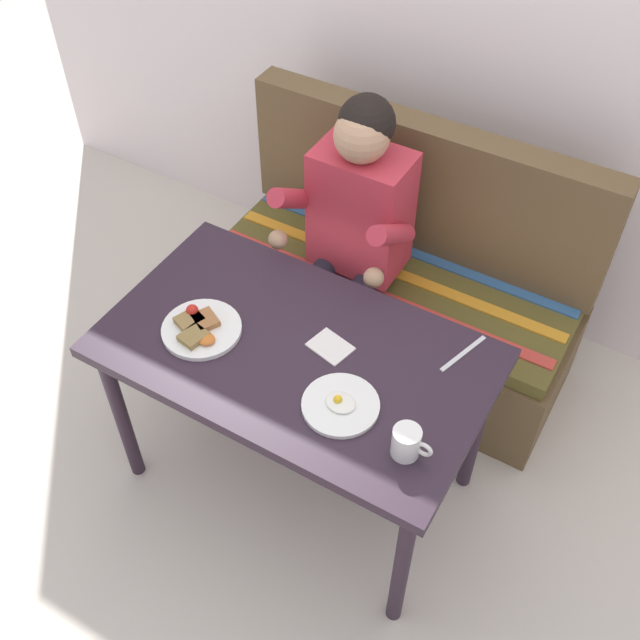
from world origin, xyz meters
TOP-DOWN VIEW (x-y plane):
  - ground_plane at (0.00, 0.00)m, footprint 8.00×8.00m
  - back_wall at (0.00, 1.27)m, footprint 4.40×0.10m
  - table at (0.00, 0.00)m, footprint 1.20×0.70m
  - couch at (0.00, 0.76)m, footprint 1.44×0.56m
  - person at (-0.13, 0.59)m, footprint 0.45×0.61m
  - plate_breakfast at (-0.29, -0.09)m, footprint 0.25×0.25m
  - plate_eggs at (0.23, -0.12)m, footprint 0.23×0.23m
  - coffee_mug at (0.46, -0.17)m, footprint 0.12×0.08m
  - napkin at (0.09, 0.06)m, footprint 0.14×0.12m
  - knife at (0.45, 0.24)m, footprint 0.07×0.20m

SIDE VIEW (x-z plane):
  - ground_plane at x=0.00m, z-range 0.00..0.00m
  - couch at x=0.00m, z-range -0.17..0.83m
  - table at x=0.00m, z-range 0.28..1.01m
  - knife at x=0.45m, z-range 0.73..0.73m
  - napkin at x=0.09m, z-range 0.73..0.74m
  - plate_eggs at x=0.23m, z-range 0.72..0.76m
  - person at x=-0.13m, z-range 0.13..1.35m
  - plate_breakfast at x=-0.29m, z-range 0.72..0.77m
  - coffee_mug at x=0.46m, z-range 0.73..0.83m
  - back_wall at x=0.00m, z-range 0.00..2.60m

